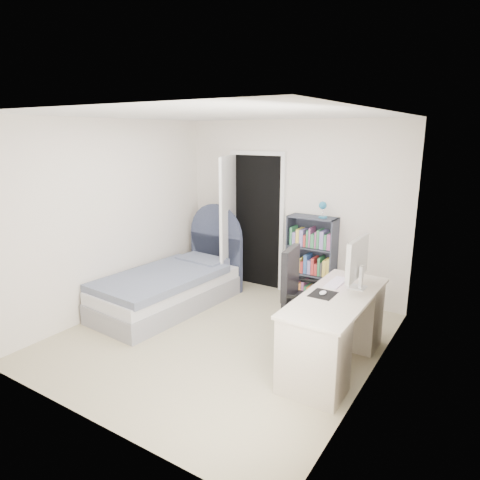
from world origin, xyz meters
The scene contains 8 objects.
room_shell centered at (0.00, 0.00, 1.25)m, with size 3.50×3.70×2.60m.
door centered at (-0.73, 1.53, 1.03)m, with size 0.92×0.79×2.06m.
bed centered at (-1.10, 0.43, 0.29)m, with size 1.12×2.16×1.29m.
nightstand centered at (-1.28, 1.61, 0.37)m, with size 0.38×0.38×0.57m.
floor_lamp centered at (-0.98, 1.54, 0.62)m, with size 0.22×0.22×1.52m.
bookcase centered at (0.42, 1.65, 0.56)m, with size 0.67×0.29×1.43m.
desk centered at (1.33, 0.12, 0.42)m, with size 0.63×1.57×1.29m.
office_chair centered at (0.86, 0.32, 0.61)m, with size 0.60×0.61×1.12m.
Camera 1 is at (2.63, -3.74, 2.33)m, focal length 32.00 mm.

